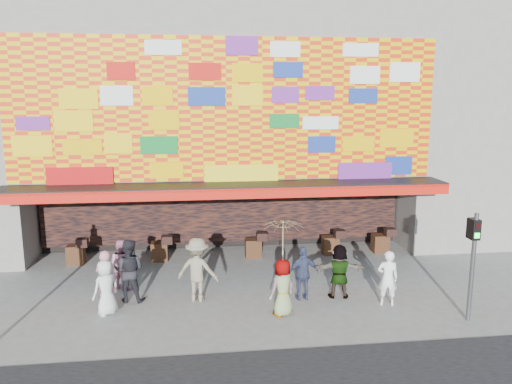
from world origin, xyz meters
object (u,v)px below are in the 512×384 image
Objects in this scene: signal_right at (473,255)px; ped_a at (106,287)px; ped_c at (129,270)px; ped_f at (339,271)px; ped_h at (388,278)px; parasol at (283,238)px; ped_b at (106,280)px; ped_g at (283,288)px; ped_d at (198,270)px; ped_e at (303,273)px; ped_i at (121,264)px.

ped_a is at bearing 170.83° from signal_right.
ped_f is at bearing -174.27° from ped_c.
parasol is (-3.14, -0.30, 1.39)m from ped_h.
ped_b reaches higher than ped_h.
ped_c is 4.78m from parasol.
ped_c is (-9.33, 2.46, -0.91)m from signal_right.
signal_right is at bearing 138.91° from ped_g.
ped_b is at bearing -127.10° from ped_a.
ped_b is at bearing 169.09° from signal_right.
ped_h reaches higher than ped_g.
ped_d is (2.02, -0.22, 0.01)m from ped_c.
ped_h is (2.34, -0.70, 0.01)m from ped_e.
parasol is (2.33, -1.30, 1.26)m from ped_d.
ped_e is at bearing 51.46° from parasol.
ped_b is at bearing 26.03° from ped_d.
ped_h is (-1.83, 1.24, -1.04)m from signal_right.
ped_a is at bearing -37.89° from ped_g.
signal_right reaches higher than ped_d.
ped_d is 2.67m from ped_g.
ped_d is (2.58, 0.34, 0.08)m from ped_b.
ped_b reaches higher than ped_a.
ped_a is 4.92m from ped_g.
parasol is at bearing 36.44° from ped_f.
ped_d is at bearing -59.38° from ped_g.
ped_e is 1.11m from ped_f.
ped_g is at bearing 169.58° from ped_d.
signal_right is 9.69m from ped_c.
ped_d is at bearing 151.29° from ped_a.
ped_a is (-9.85, 1.59, -1.07)m from signal_right.
ped_g is 5.38m from ped_i.
parasol reaches higher than ped_c.
ped_f is 1.00× the size of ped_h.
ped_a is at bearing 114.65° from ped_b.
ped_a is at bearing 11.40° from ped_f.
ped_c is 1.16× the size of ped_e.
parasol reaches higher than ped_a.
ped_c reaches higher than ped_a.
ped_c is (0.52, 0.87, 0.16)m from ped_a.
ped_b is at bearing 8.74° from ped_f.
signal_right is 10.12m from ped_b.
ped_f reaches higher than ped_h.
ped_f reaches higher than ped_a.
ped_h is at bearing 155.69° from ped_e.
ped_i is (-4.72, 2.59, -0.01)m from ped_g.
ped_g is at bearing 43.81° from ped_e.
signal_right is 1.91× the size of ped_a.
ped_d is 1.18× the size of ped_e.
ped_b is 0.79m from ped_c.
ped_a is 5.69m from ped_e.
signal_right is 1.56× the size of ped_d.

